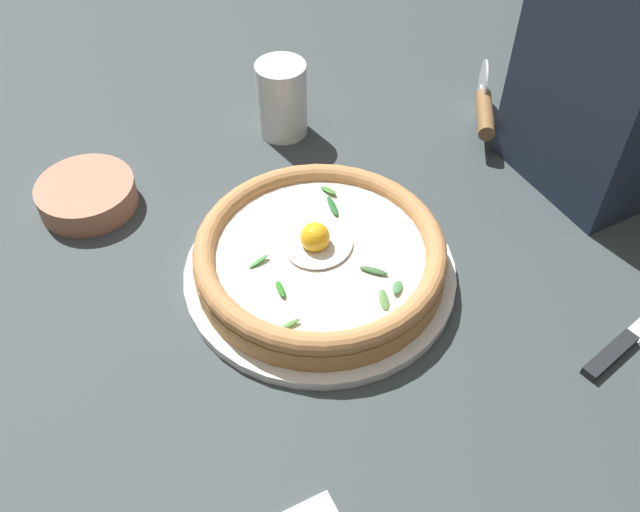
{
  "coord_description": "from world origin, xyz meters",
  "views": [
    {
      "loc": [
        -0.36,
        -0.34,
        0.59
      ],
      "look_at": [
        0.02,
        0.01,
        0.03
      ],
      "focal_mm": 38.8,
      "sensor_mm": 36.0,
      "label": 1
    }
  ],
  "objects_px": {
    "pizza": "(320,255)",
    "table_knife": "(630,338)",
    "drinking_glass": "(282,104)",
    "side_bowl": "(87,195)",
    "pizza_cutter": "(484,106)"
  },
  "relations": [
    {
      "from": "table_knife",
      "to": "drinking_glass",
      "type": "distance_m",
      "value": 0.52
    },
    {
      "from": "side_bowl",
      "to": "drinking_glass",
      "type": "distance_m",
      "value": 0.28
    },
    {
      "from": "pizza",
      "to": "table_knife",
      "type": "height_order",
      "value": "pizza"
    },
    {
      "from": "pizza",
      "to": "side_bowl",
      "type": "distance_m",
      "value": 0.31
    },
    {
      "from": "drinking_glass",
      "to": "side_bowl",
      "type": "bearing_deg",
      "value": 165.71
    },
    {
      "from": "side_bowl",
      "to": "table_knife",
      "type": "xyz_separation_m",
      "value": [
        0.26,
        -0.59,
        -0.01
      ]
    },
    {
      "from": "pizza_cutter",
      "to": "table_knife",
      "type": "relative_size",
      "value": 0.6
    },
    {
      "from": "pizza_cutter",
      "to": "table_knife",
      "type": "height_order",
      "value": "pizza_cutter"
    },
    {
      "from": "side_bowl",
      "to": "drinking_glass",
      "type": "xyz_separation_m",
      "value": [
        0.27,
        -0.07,
        0.03
      ]
    },
    {
      "from": "pizza",
      "to": "drinking_glass",
      "type": "bearing_deg",
      "value": 53.59
    },
    {
      "from": "side_bowl",
      "to": "pizza_cutter",
      "type": "distance_m",
      "value": 0.54
    },
    {
      "from": "side_bowl",
      "to": "table_knife",
      "type": "bearing_deg",
      "value": -65.98
    },
    {
      "from": "pizza",
      "to": "drinking_glass",
      "type": "distance_m",
      "value": 0.27
    },
    {
      "from": "side_bowl",
      "to": "pizza_cutter",
      "type": "relative_size",
      "value": 0.95
    },
    {
      "from": "side_bowl",
      "to": "pizza_cutter",
      "type": "height_order",
      "value": "pizza_cutter"
    }
  ]
}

